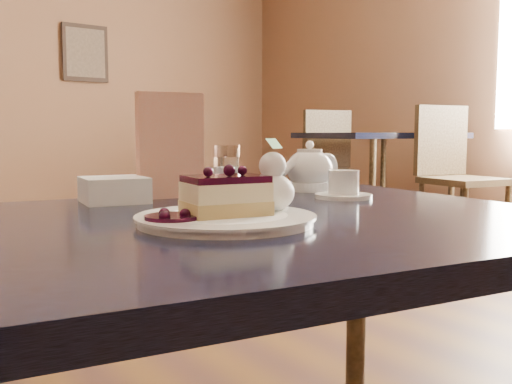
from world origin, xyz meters
TOP-DOWN VIEW (x-y plane):
  - main_table at (0.19, 0.09)m, footprint 1.21×0.91m
  - dessert_plate at (0.18, 0.05)m, footprint 0.24×0.24m
  - cheesecake_slice at (0.18, 0.05)m, footprint 0.12×0.10m
  - whipped_cream at (0.26, 0.04)m, footprint 0.06×0.06m
  - berry_sauce at (0.10, 0.06)m, footprint 0.07×0.07m
  - tea_set at (0.57, 0.29)m, footprint 0.15×0.25m
  - menu_card at (0.27, 0.38)m, footprint 0.13×0.05m
  - sugar_shaker at (0.39, 0.36)m, footprint 0.06×0.06m
  - napkin_stack at (0.16, 0.38)m, footprint 0.13×0.13m
  - bg_table_far_right at (3.20, 2.43)m, footprint 1.23×1.99m

SIDE VIEW (x-z plane):
  - bg_table_far_right at x=3.20m, z-range -0.59..0.74m
  - main_table at x=0.19m, z-range 0.27..0.96m
  - dessert_plate at x=0.18m, z-range 0.69..0.70m
  - berry_sauce at x=0.10m, z-range 0.70..0.71m
  - napkin_stack at x=0.16m, z-range 0.69..0.73m
  - cheesecake_slice at x=0.18m, z-range 0.70..0.75m
  - whipped_cream at x=0.26m, z-range 0.70..0.76m
  - tea_set at x=0.57m, z-range 0.68..0.78m
  - sugar_shaker at x=0.39m, z-range 0.69..0.79m
  - menu_card at x=0.27m, z-range 0.69..0.89m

